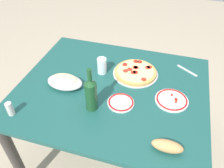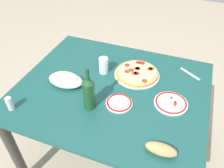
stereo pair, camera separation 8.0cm
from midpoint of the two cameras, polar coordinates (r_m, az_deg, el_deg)
ground_plane at (r=2.10m, az=1.14°, el=-16.54°), size 8.00×8.00×0.00m
dining_table at (r=1.60m, az=1.44°, el=-4.03°), size 1.24×1.04×0.76m
pepperoni_pizza at (r=1.63m, az=7.65°, el=2.65°), size 0.32×0.32×0.03m
baked_pasta_dish at (r=1.55m, az=-10.03°, el=1.14°), size 0.24×0.15×0.08m
wine_bottle at (r=1.32m, az=-4.05°, el=-2.16°), size 0.07×0.07×0.29m
water_glass at (r=1.62m, az=-0.69°, el=4.62°), size 0.07×0.07×0.12m
side_plate_near at (r=1.46m, az=15.99°, el=-4.56°), size 0.21×0.21×0.02m
side_plate_far at (r=1.41m, az=3.43°, el=-4.74°), size 0.17×0.17×0.02m
bread_loaf at (r=1.21m, az=14.06°, el=-15.55°), size 0.16×0.07×0.06m
spice_shaker at (r=1.47m, az=-22.68°, el=-4.56°), size 0.04×0.04×0.09m
fork_right at (r=1.74m, az=20.10°, el=2.37°), size 0.15×0.11×0.00m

